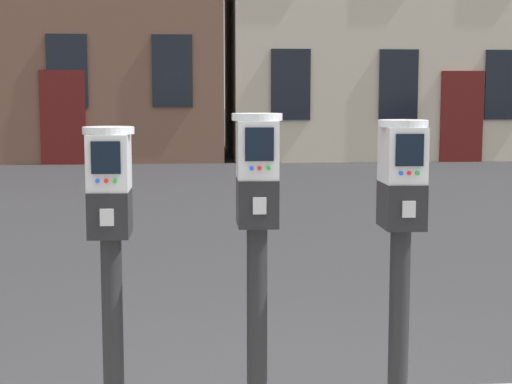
% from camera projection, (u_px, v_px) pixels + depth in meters
% --- Properties ---
extents(parking_meter_near_kerb, '(0.22, 0.25, 1.30)m').
position_uv_depth(parking_meter_near_kerb, '(110.00, 222.00, 3.44)').
color(parking_meter_near_kerb, black).
rests_on(parking_meter_near_kerb, sidewalk_slab).
extents(parking_meter_twin_adjacent, '(0.22, 0.25, 1.35)m').
position_uv_depth(parking_meter_twin_adjacent, '(258.00, 211.00, 3.49)').
color(parking_meter_twin_adjacent, black).
rests_on(parking_meter_twin_adjacent, sidewalk_slab).
extents(parking_meter_end_of_row, '(0.22, 0.25, 1.32)m').
position_uv_depth(parking_meter_end_of_row, '(401.00, 214.00, 3.54)').
color(parking_meter_end_of_row, black).
rests_on(parking_meter_end_of_row, sidewalk_slab).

